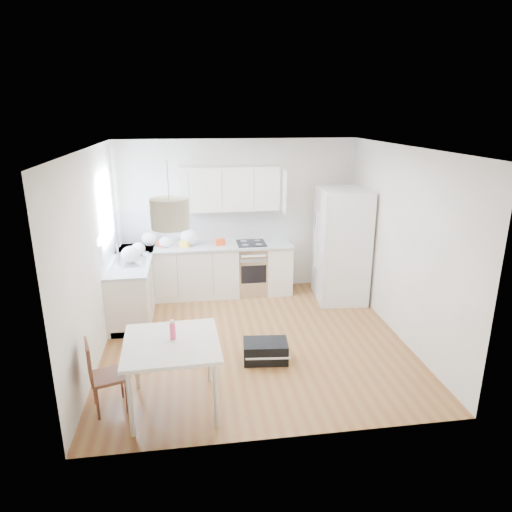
{
  "coord_description": "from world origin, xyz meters",
  "views": [
    {
      "loc": [
        -0.82,
        -5.85,
        3.14
      ],
      "look_at": [
        0.08,
        0.4,
        1.13
      ],
      "focal_mm": 32.0,
      "sensor_mm": 36.0,
      "label": 1
    }
  ],
  "objects": [
    {
      "name": "snack_red",
      "position": [
        -1.34,
        1.84,
        0.97
      ],
      "size": [
        0.15,
        0.1,
        0.1
      ],
      "primitive_type": "cube",
      "rotation": [
        0.0,
        0.0,
        -0.03
      ],
      "color": "#C63D18",
      "rests_on": "counter_back"
    },
    {
      "name": "pendant_lamp",
      "position": [
        -1.03,
        -1.37,
        2.18
      ],
      "size": [
        0.44,
        0.44,
        0.3
      ],
      "primitive_type": "cylinder",
      "rotation": [
        0.0,
        0.0,
        0.18
      ],
      "color": "#BFB493",
      "rests_on": "ceiling"
    },
    {
      "name": "refrigerator",
      "position": [
        1.71,
        1.34,
        0.96
      ],
      "size": [
        0.98,
        1.03,
        1.92
      ],
      "primitive_type": null,
      "rotation": [
        0.0,
        0.0,
        -0.08
      ],
      "color": "white",
      "rests_on": "floor"
    },
    {
      "name": "sink",
      "position": [
        -1.8,
        1.15,
        0.92
      ],
      "size": [
        0.5,
        0.8,
        0.16
      ],
      "primitive_type": null,
      "color": "silver",
      "rests_on": "counter_left"
    },
    {
      "name": "ceiling",
      "position": [
        0.0,
        0.0,
        2.7
      ],
      "size": [
        4.2,
        4.2,
        0.0
      ],
      "primitive_type": "plane",
      "rotation": [
        3.14,
        0.0,
        0.0
      ],
      "color": "white",
      "rests_on": "wall_back"
    },
    {
      "name": "gym_bag",
      "position": [
        0.07,
        -0.59,
        0.13
      ],
      "size": [
        0.61,
        0.43,
        0.27
      ],
      "primitive_type": "cube",
      "rotation": [
        0.0,
        0.0,
        -0.1
      ],
      "color": "black",
      "rests_on": "floor"
    },
    {
      "name": "counter_back",
      "position": [
        -0.6,
        1.8,
        0.9
      ],
      "size": [
        3.02,
        0.64,
        0.04
      ],
      "primitive_type": "cube",
      "color": "#B9BCBF",
      "rests_on": "cabinets_back"
    },
    {
      "name": "upper_cabinets",
      "position": [
        -0.15,
        1.94,
        1.88
      ],
      "size": [
        1.7,
        0.32,
        0.75
      ],
      "primitive_type": "cube",
      "color": "silver",
      "rests_on": "wall_back"
    },
    {
      "name": "dining_table",
      "position": [
        -1.09,
        -1.41,
        0.71
      ],
      "size": [
        1.05,
        1.05,
        0.8
      ],
      "rotation": [
        0.0,
        0.0,
        0.04
      ],
      "color": "beige",
      "rests_on": "floor"
    },
    {
      "name": "grocery_bag_e",
      "position": [
        -1.78,
        1.02,
        1.05
      ],
      "size": [
        0.28,
        0.24,
        0.26
      ],
      "primitive_type": "ellipsoid",
      "color": "white",
      "rests_on": "counter_left"
    },
    {
      "name": "snack_yellow",
      "position": [
        -0.96,
        1.76,
        0.97
      ],
      "size": [
        0.19,
        0.16,
        0.11
      ],
      "primitive_type": "cube",
      "rotation": [
        0.0,
        0.0,
        -0.49
      ],
      "color": "yellow",
      "rests_on": "counter_back"
    },
    {
      "name": "dining_chair",
      "position": [
        -1.79,
        -1.35,
        0.42
      ],
      "size": [
        0.44,
        0.44,
        0.85
      ],
      "primitive_type": null,
      "rotation": [
        0.0,
        0.0,
        0.3
      ],
      "color": "#4B2616",
      "rests_on": "floor"
    },
    {
      "name": "wall_back",
      "position": [
        0.0,
        2.1,
        1.35
      ],
      "size": [
        4.2,
        0.0,
        4.2
      ],
      "primitive_type": "plane",
      "rotation": [
        1.57,
        0.0,
        0.0
      ],
      "color": "beige",
      "rests_on": "floor"
    },
    {
      "name": "drink_bottle",
      "position": [
        -1.08,
        -1.34,
        0.91
      ],
      "size": [
        0.08,
        0.08,
        0.22
      ],
      "primitive_type": "cylinder",
      "rotation": [
        0.0,
        0.0,
        -0.36
      ],
      "color": "#D83C5F",
      "rests_on": "dining_table"
    },
    {
      "name": "floor",
      "position": [
        0.0,
        0.0,
        0.0
      ],
      "size": [
        4.2,
        4.2,
        0.0
      ],
      "primitive_type": "plane",
      "color": "brown",
      "rests_on": "ground"
    },
    {
      "name": "grocery_bag_b",
      "position": [
        -1.28,
        1.78,
        1.01
      ],
      "size": [
        0.21,
        0.18,
        0.19
      ],
      "primitive_type": "ellipsoid",
      "color": "white",
      "rests_on": "counter_back"
    },
    {
      "name": "grocery_bag_c",
      "position": [
        -0.88,
        1.83,
        1.06
      ],
      "size": [
        0.32,
        0.27,
        0.28
      ],
      "primitive_type": "ellipsoid",
      "color": "white",
      "rests_on": "counter_back"
    },
    {
      "name": "snack_orange",
      "position": [
        -0.35,
        1.78,
        0.98
      ],
      "size": [
        0.18,
        0.13,
        0.11
      ],
      "primitive_type": "cube",
      "rotation": [
        0.0,
        0.0,
        0.2
      ],
      "color": "red",
      "rests_on": "counter_back"
    },
    {
      "name": "wall_right",
      "position": [
        2.1,
        0.0,
        1.35
      ],
      "size": [
        0.0,
        4.2,
        4.2
      ],
      "primitive_type": "plane",
      "rotation": [
        1.57,
        0.0,
        -1.57
      ],
      "color": "beige",
      "rests_on": "floor"
    },
    {
      "name": "counter_left",
      "position": [
        -1.8,
        1.2,
        0.9
      ],
      "size": [
        0.64,
        1.82,
        0.04
      ],
      "primitive_type": "cube",
      "color": "#B9BCBF",
      "rests_on": "cabinets_left"
    },
    {
      "name": "range_oven",
      "position": [
        0.2,
        1.8,
        0.44
      ],
      "size": [
        0.5,
        0.61,
        0.88
      ],
      "primitive_type": null,
      "color": "silver",
      "rests_on": "floor"
    },
    {
      "name": "wall_left",
      "position": [
        -2.1,
        0.0,
        1.35
      ],
      "size": [
        0.0,
        4.2,
        4.2
      ],
      "primitive_type": "plane",
      "rotation": [
        1.57,
        0.0,
        1.57
      ],
      "color": "beige",
      "rests_on": "floor"
    },
    {
      "name": "window_glassblock",
      "position": [
        -2.09,
        1.15,
        1.75
      ],
      "size": [
        0.02,
        1.0,
        1.0
      ],
      "primitive_type": "cube",
      "color": "#BFE0F9",
      "rests_on": "wall_left"
    },
    {
      "name": "backsplash_left",
      "position": [
        -2.09,
        1.2,
        1.21
      ],
      "size": [
        0.01,
        1.8,
        0.58
      ],
      "primitive_type": "cube",
      "color": "white",
      "rests_on": "wall_left"
    },
    {
      "name": "grocery_bag_d",
      "position": [
        -1.7,
        1.41,
        1.02
      ],
      "size": [
        0.22,
        0.19,
        0.2
      ],
      "primitive_type": "ellipsoid",
      "color": "white",
      "rests_on": "counter_back"
    },
    {
      "name": "cabinets_back",
      "position": [
        -0.6,
        1.8,
        0.44
      ],
      "size": [
        3.0,
        0.6,
        0.88
      ],
      "primitive_type": "cube",
      "color": "silver",
      "rests_on": "floor"
    },
    {
      "name": "cabinets_left",
      "position": [
        -1.8,
        1.2,
        0.44
      ],
      "size": [
        0.6,
        1.8,
        0.88
      ],
      "primitive_type": "cube",
      "color": "silver",
      "rests_on": "floor"
    },
    {
      "name": "grocery_bag_a",
      "position": [
        -1.56,
        1.9,
        1.04
      ],
      "size": [
        0.27,
        0.23,
        0.24
      ],
      "primitive_type": "ellipsoid",
      "color": "white",
      "rests_on": "counter_back"
    },
    {
      "name": "backsplash_back",
      "position": [
        -0.6,
        2.09,
        1.21
      ],
      "size": [
        3.0,
        0.01,
        0.58
      ],
      "primitive_type": "cube",
      "color": "white",
      "rests_on": "wall_back"
    }
  ]
}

